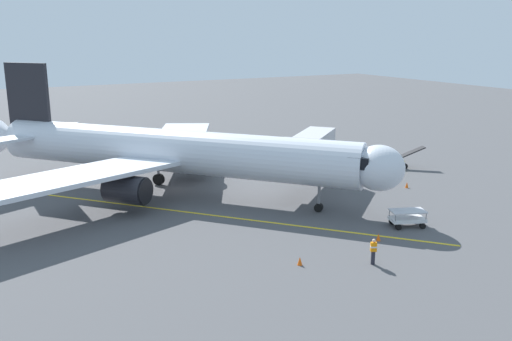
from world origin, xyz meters
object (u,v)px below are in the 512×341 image
airplane (169,152)px  belt_loader_starboard_side (395,162)px  jet_bridge (307,152)px  safety_cone_nose_left (300,261)px  safety_cone_nose_right (378,237)px  safety_cone_wing_port (407,185)px  baggage_cart_portside (407,218)px  ground_crew_marshaller (373,251)px

airplane → belt_loader_starboard_side: bearing=175.5°
airplane → jet_bridge: size_ratio=3.40×
safety_cone_nose_left → safety_cone_nose_right: size_ratio=1.00×
airplane → safety_cone_nose_right: bearing=116.8°
belt_loader_starboard_side → safety_cone_wing_port: 7.89m
baggage_cart_portside → safety_cone_nose_right: 4.12m
airplane → jet_bridge: airplane is taller
airplane → baggage_cart_portside: (-12.90, 16.55, -3.35)m
airplane → ground_crew_marshaller: size_ratio=19.65×
jet_bridge → safety_cone_nose_right: bearing=79.2°
belt_loader_starboard_side → safety_cone_nose_right: (15.91, 15.85, -0.44)m
jet_bridge → safety_cone_wing_port: (-9.04, 3.50, -3.49)m
safety_cone_nose_left → ground_crew_marshaller: bearing=153.1°
ground_crew_marshaller → baggage_cart_portside: ground_crew_marshaller is taller
ground_crew_marshaller → safety_cone_wing_port: bearing=-139.7°
airplane → safety_cone_wing_port: size_ratio=61.10×
baggage_cart_portside → airplane: bearing=-52.1°
airplane → ground_crew_marshaller: (-5.98, 20.81, -3.12)m
ground_crew_marshaller → safety_cone_nose_right: (-3.02, -2.99, -0.61)m
ground_crew_marshaller → baggage_cart_portside: size_ratio=0.58×
belt_loader_starboard_side → safety_cone_nose_right: belt_loader_starboard_side is taller
baggage_cart_portside → belt_loader_starboard_side: (-12.02, -14.58, 0.06)m
ground_crew_marshaller → belt_loader_starboard_side: (-18.94, -18.84, -0.17)m
belt_loader_starboard_side → safety_cone_nose_right: bearing=44.9°
airplane → safety_cone_nose_right: airplane is taller
belt_loader_starboard_side → safety_cone_nose_left: belt_loader_starboard_side is taller
ground_crew_marshaller → belt_loader_starboard_side: 26.72m
jet_bridge → ground_crew_marshaller: jet_bridge is taller
belt_loader_starboard_side → baggage_cart_portside: bearing=50.5°
jet_bridge → safety_cone_wing_port: jet_bridge is taller
airplane → safety_cone_wing_port: (-20.49, 8.49, -3.73)m
airplane → belt_loader_starboard_side: 25.21m
airplane → safety_cone_nose_right: 20.31m
airplane → baggage_cart_portside: size_ratio=11.48×
safety_cone_wing_port → airplane: bearing=-22.5°
jet_bridge → safety_cone_nose_right: jet_bridge is taller
safety_cone_nose_left → safety_cone_nose_right: bearing=-173.0°
jet_bridge → belt_loader_starboard_side: jet_bridge is taller
jet_bridge → belt_loader_starboard_side: size_ratio=2.11×
safety_cone_nose_right → baggage_cart_portside: bearing=-161.9°
airplane → jet_bridge: (-11.45, 4.99, -0.24)m
belt_loader_starboard_side → safety_cone_wing_port: (4.43, 6.52, -0.44)m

